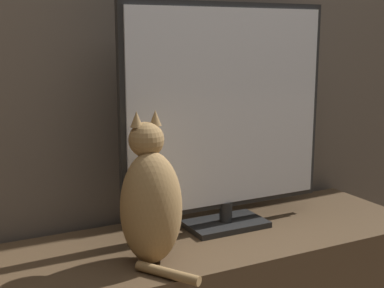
# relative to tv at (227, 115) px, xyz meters

# --- Properties ---
(tv) EXTENTS (0.75, 0.16, 0.76)m
(tv) POSITION_rel_tv_xyz_m (0.00, 0.00, 0.00)
(tv) COLOR black
(tv) RESTS_ON tv_stand
(cat) EXTENTS (0.19, 0.30, 0.44)m
(cat) POSITION_rel_tv_xyz_m (-0.34, -0.15, -0.21)
(cat) COLOR #997547
(cat) RESTS_ON tv_stand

